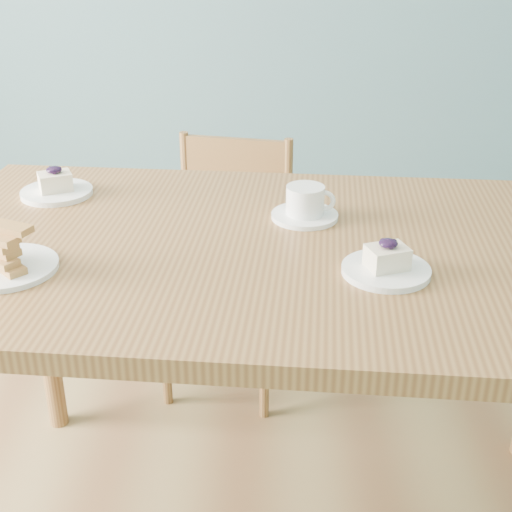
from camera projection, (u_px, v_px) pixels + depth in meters
dining_table at (278, 279)px, 1.54m from camera, size 1.64×1.03×0.84m
dining_chair at (228, 267)px, 2.32m from camera, size 0.45×0.43×0.83m
cheesecake_plate_near at (386, 265)px, 1.37m from camera, size 0.17×0.17×0.07m
cheesecake_plate_far at (56, 188)px, 1.75m from camera, size 0.18×0.18×0.07m
coffee_cup at (306, 205)px, 1.62m from camera, size 0.15×0.15×0.08m
biscotti_plate at (4, 256)px, 1.38m from camera, size 0.20×0.20×0.09m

